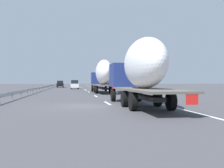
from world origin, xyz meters
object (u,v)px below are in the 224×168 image
at_px(truck_lead, 103,75).
at_px(road_sign, 105,80).
at_px(truck_trailing, 140,69).
at_px(car_white_van, 75,85).
at_px(car_black_suv, 60,84).

height_order(truck_lead, road_sign, truck_lead).
bearing_deg(truck_trailing, car_white_van, 5.20).
distance_m(truck_trailing, car_black_suv, 57.61).
distance_m(truck_lead, road_sign, 23.00).
height_order(truck_lead, truck_trailing, truck_lead).
height_order(truck_trailing, road_sign, truck_trailing).
distance_m(car_white_van, road_sign, 7.28).
bearing_deg(road_sign, car_black_suv, 38.33).
distance_m(car_white_van, car_black_suv, 15.95).
height_order(car_black_suv, road_sign, road_sign).
height_order(car_white_van, car_black_suv, car_white_van).
xyz_separation_m(truck_lead, road_sign, (22.79, -3.10, -0.55)).
relative_size(truck_lead, car_white_van, 3.48).
relative_size(car_white_van, road_sign, 1.36).
bearing_deg(car_white_van, car_black_suv, 13.47).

